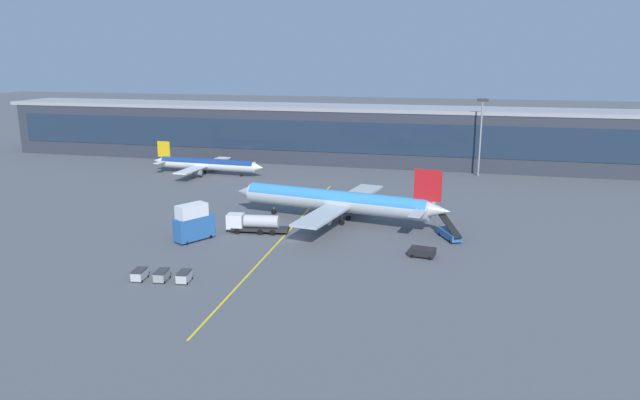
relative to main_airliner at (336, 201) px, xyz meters
name	(u,v)px	position (x,y,z in m)	size (l,w,h in m)	color
ground_plane	(293,239)	(-4.89, -11.93, -4.02)	(700.00, 700.00, 0.00)	#515459
apron_lead_in_line	(285,234)	(-6.78, -9.93, -4.02)	(0.30, 80.00, 0.01)	yellow
terminal_building	(347,134)	(-10.70, 63.08, 4.08)	(212.09, 17.88, 16.17)	#2D333D
main_airliner	(336,201)	(0.00, 0.00, 0.00)	(42.38, 33.95, 11.24)	#B2B7BC
fuel_tanker	(254,223)	(-12.52, -10.18, -2.28)	(11.02, 3.73, 3.25)	#232326
catering_lift	(194,223)	(-20.65, -16.78, -0.96)	(5.51, 7.15, 6.30)	#285B9E
belt_loader	(450,233)	(20.91, -5.73, -3.03)	(4.41, 6.75, 3.49)	#285B9E
pushback_tug	(423,252)	(17.25, -16.00, -3.17)	(4.09, 2.81, 1.40)	black
baggage_cart_0	(139,274)	(-20.08, -35.04, -3.24)	(1.90, 2.82, 1.48)	#B2B7BC
baggage_cart_1	(162,275)	(-16.91, -34.66, -3.24)	(1.90, 2.82, 1.48)	gray
baggage_cart_2	(184,276)	(-13.73, -34.28, -3.24)	(1.90, 2.82, 1.48)	#B2B7BC
commuter_jet_far	(207,164)	(-42.42, 36.08, -1.31)	(31.65, 25.14, 8.14)	white
apron_light_mast_0	(481,130)	(26.30, 51.13, 7.75)	(2.80, 0.50, 19.73)	gray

